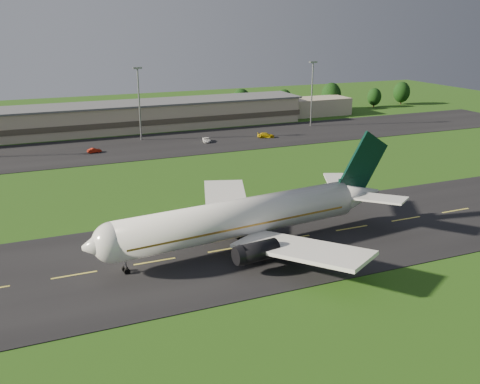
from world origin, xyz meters
name	(u,v)px	position (x,y,z in m)	size (l,w,h in m)	color
ground	(227,250)	(0.00, 0.00, 0.00)	(360.00, 360.00, 0.00)	#204A12
taxiway	(227,249)	(0.00, 0.00, 0.05)	(220.00, 30.00, 0.10)	black
apron	(130,148)	(0.00, 72.00, 0.05)	(260.00, 30.00, 0.10)	black
airliner	(244,218)	(2.83, 0.09, 4.66)	(51.23, 41.94, 15.57)	white
terminal	(134,117)	(6.40, 96.18, 3.99)	(145.00, 16.00, 8.40)	tan
light_mast_centre	(139,95)	(5.00, 80.00, 12.74)	(2.40, 1.20, 20.35)	gray
light_mast_east	(312,86)	(60.00, 80.00, 12.74)	(2.40, 1.20, 20.35)	gray
tree_line	(208,104)	(34.13, 106.06, 4.88)	(198.39, 9.42, 10.07)	black
service_vehicle_b	(94,150)	(-9.53, 69.49, 0.68)	(1.23, 3.53, 1.16)	#9B190A
service_vehicle_c	(207,140)	(21.23, 70.33, 0.69)	(1.97, 4.27, 1.19)	white
service_vehicle_d	(266,135)	(38.95, 69.14, 0.81)	(2.00, 4.92, 1.43)	gold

